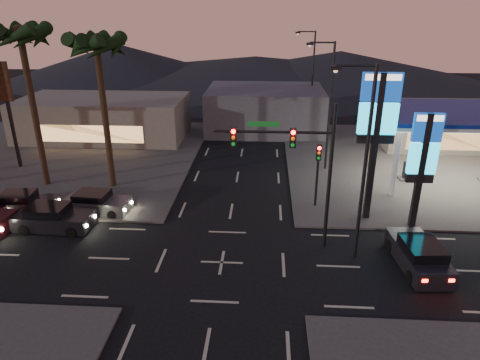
# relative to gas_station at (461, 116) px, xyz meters

# --- Properties ---
(ground) EXTENTS (140.00, 140.00, 0.00)m
(ground) POSITION_rel_gas_station_xyz_m (-16.00, -12.00, -5.08)
(ground) COLOR black
(ground) RESTS_ON ground
(corner_lot_ne) EXTENTS (24.00, 24.00, 0.12)m
(corner_lot_ne) POSITION_rel_gas_station_xyz_m (0.00, 4.00, -5.02)
(corner_lot_ne) COLOR #47443F
(corner_lot_ne) RESTS_ON ground
(corner_lot_nw) EXTENTS (24.00, 24.00, 0.12)m
(corner_lot_nw) POSITION_rel_gas_station_xyz_m (-32.00, 4.00, -5.02)
(corner_lot_nw) COLOR #47443F
(corner_lot_nw) RESTS_ON ground
(gas_station) EXTENTS (12.20, 8.20, 5.47)m
(gas_station) POSITION_rel_gas_station_xyz_m (0.00, 0.00, 0.00)
(gas_station) COLOR silver
(gas_station) RESTS_ON ground
(convenience_store) EXTENTS (10.00, 6.00, 4.00)m
(convenience_store) POSITION_rel_gas_station_xyz_m (2.00, 9.00, -3.08)
(convenience_store) COLOR #726B5B
(convenience_store) RESTS_ON ground
(pylon_sign_tall) EXTENTS (2.20, 0.35, 9.00)m
(pylon_sign_tall) POSITION_rel_gas_station_xyz_m (-7.50, -6.50, 1.31)
(pylon_sign_tall) COLOR black
(pylon_sign_tall) RESTS_ON ground
(pylon_sign_short) EXTENTS (1.60, 0.35, 7.00)m
(pylon_sign_short) POSITION_rel_gas_station_xyz_m (-5.00, -7.50, -0.42)
(pylon_sign_short) COLOR black
(pylon_sign_short) RESTS_ON ground
(traffic_signal_mast) EXTENTS (6.10, 0.39, 8.00)m
(traffic_signal_mast) POSITION_rel_gas_station_xyz_m (-12.24, -10.01, 0.15)
(traffic_signal_mast) COLOR black
(traffic_signal_mast) RESTS_ON ground
(pedestal_signal) EXTENTS (0.32, 0.39, 4.30)m
(pedestal_signal) POSITION_rel_gas_station_xyz_m (-10.50, -5.02, -2.16)
(pedestal_signal) COLOR black
(pedestal_signal) RESTS_ON ground
(streetlight_near) EXTENTS (2.14, 0.25, 10.00)m
(streetlight_near) POSITION_rel_gas_station_xyz_m (-9.21, -11.00, 0.64)
(streetlight_near) COLOR black
(streetlight_near) RESTS_ON ground
(streetlight_mid) EXTENTS (2.14, 0.25, 10.00)m
(streetlight_mid) POSITION_rel_gas_station_xyz_m (-9.21, 2.00, 0.64)
(streetlight_mid) COLOR black
(streetlight_mid) RESTS_ON ground
(streetlight_far) EXTENTS (2.14, 0.25, 10.00)m
(streetlight_far) POSITION_rel_gas_station_xyz_m (-9.21, 16.00, 0.64)
(streetlight_far) COLOR black
(streetlight_far) RESTS_ON ground
(palm_a) EXTENTS (4.41, 4.41, 10.86)m
(palm_a) POSITION_rel_gas_station_xyz_m (-25.00, -2.50, 4.35)
(palm_a) COLOR black
(palm_a) RESTS_ON ground
(palm_b) EXTENTS (4.41, 4.41, 11.46)m
(palm_b) POSITION_rel_gas_station_xyz_m (-30.00, -2.50, 4.89)
(palm_b) COLOR black
(palm_b) RESTS_ON ground
(building_far_west) EXTENTS (16.00, 8.00, 4.00)m
(building_far_west) POSITION_rel_gas_station_xyz_m (-30.00, 10.00, -3.08)
(building_far_west) COLOR #726B5B
(building_far_west) RESTS_ON ground
(building_far_mid) EXTENTS (12.00, 9.00, 4.40)m
(building_far_mid) POSITION_rel_gas_station_xyz_m (-14.00, 14.00, -2.88)
(building_far_mid) COLOR #4C4C51
(building_far_mid) RESTS_ON ground
(hill_left) EXTENTS (40.00, 40.00, 6.00)m
(hill_left) POSITION_rel_gas_station_xyz_m (-41.00, 48.00, -2.08)
(hill_left) COLOR black
(hill_left) RESTS_ON ground
(hill_right) EXTENTS (50.00, 50.00, 5.00)m
(hill_right) POSITION_rel_gas_station_xyz_m (-1.00, 48.00, -2.58)
(hill_right) COLOR black
(hill_right) RESTS_ON ground
(hill_center) EXTENTS (60.00, 60.00, 4.00)m
(hill_center) POSITION_rel_gas_station_xyz_m (-16.00, 48.00, -3.08)
(hill_center) COLOR black
(hill_center) RESTS_ON ground
(car_lane_a_front) EXTENTS (4.65, 2.07, 1.50)m
(car_lane_a_front) POSITION_rel_gas_station_xyz_m (-26.37, -9.00, -4.39)
(car_lane_a_front) COLOR black
(car_lane_a_front) RESTS_ON ground
(car_lane_b_front) EXTENTS (4.37, 2.09, 1.39)m
(car_lane_b_front) POSITION_rel_gas_station_xyz_m (-24.63, -6.67, -4.44)
(car_lane_b_front) COLOR #545457
(car_lane_b_front) RESTS_ON ground
(car_lane_b_mid) EXTENTS (4.34, 2.08, 1.38)m
(car_lane_b_mid) POSITION_rel_gas_station_xyz_m (-29.37, -7.01, -4.44)
(car_lane_b_mid) COLOR black
(car_lane_b_mid) RESTS_ON ground
(suv_station) EXTENTS (2.27, 4.70, 1.52)m
(suv_station) POSITION_rel_gas_station_xyz_m (-5.99, -11.77, -4.38)
(suv_station) COLOR black
(suv_station) RESTS_ON ground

